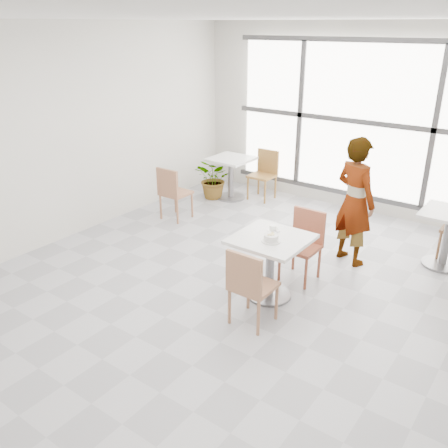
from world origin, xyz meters
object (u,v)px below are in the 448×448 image
Objects in this scene: oatmeal_bowl at (271,238)px; bg_table_left at (231,172)px; chair_near at (249,283)px; chair_far at (304,240)px; person at (355,202)px; bg_table_right at (448,231)px; bg_chair_left_near at (172,190)px; plant_left at (215,179)px; main_table at (270,256)px; bg_chair_left_far at (265,171)px; coffee_cup at (273,228)px.

oatmeal_bowl is 0.28× the size of bg_table_left.
chair_near is 1.16× the size of bg_table_left.
oatmeal_bowl is (-0.04, -0.74, 0.29)m from chair_far.
chair_near is 0.52× the size of person.
bg_table_left is at bearing 0.73° from person.
bg_table_right is 0.86× the size of bg_chair_left_near.
bg_chair_left_near is 1.20× the size of plant_left.
main_table is 3.42m from bg_table_left.
plant_left is at bearing -141.26° from bg_table_left.
bg_table_left is 0.60m from bg_chair_left_far.
bg_table_left is at bearing 134.04° from coffee_cup.
chair_near and chair_far have the same top height.
oatmeal_bowl is at bearing -57.21° from bg_chair_left_far.
chair_far is 1.00× the size of bg_chair_left_far.
bg_chair_left_near reaches higher than coffee_cup.
bg_table_left reaches higher than plant_left.
person is (0.47, 1.24, 0.06)m from coffee_cup.
coffee_cup is at bearing 116.88° from oatmeal_bowl.
person is (0.26, 2.04, 0.34)m from chair_near.
chair_near is 4.14× the size of oatmeal_bowl.
bg_table_left is at bearing -51.81° from chair_near.
chair_near is 3.97m from bg_table_left.
chair_far reaches higher than bg_table_right.
bg_chair_left_far is (-1.99, 3.50, 0.00)m from chair_near.
bg_table_right reaches higher than plant_left.
bg_table_right is at bearing 56.44° from oatmeal_bowl.
bg_chair_left_near reaches higher than main_table.
main_table is at bearing -78.39° from chair_near.
chair_far is 0.89m from person.
bg_chair_left_far is (-1.86, 2.87, -0.02)m from main_table.
chair_far is 1.92m from bg_table_right.
main_table is 0.32m from coffee_cup.
bg_table_right is at bearing -4.34° from plant_left.
oatmeal_bowl is 0.28× the size of bg_table_right.
person is 2.91m from bg_chair_left_near.
bg_table_right is at bearing 45.09° from chair_far.
oatmeal_bowl is 0.30m from coffee_cup.
bg_table_right is 1.03× the size of plant_left.
chair_far is 1.00× the size of bg_chair_left_near.
bg_table_left is (-2.72, 1.08, -0.36)m from person.
chair_near reaches higher than plant_left.
coffee_cup is at bearing 114.96° from main_table.
bg_table_left is at bearing 132.99° from main_table.
chair_far reaches higher than oatmeal_bowl.
bg_table_right is 4.03m from bg_chair_left_near.
coffee_cup is (-0.08, 0.17, 0.26)m from main_table.
oatmeal_bowl is 0.12× the size of person.
chair_far is at bearing 169.97° from bg_chair_left_near.
bg_chair_left_near is (-2.40, 0.93, -0.28)m from coffee_cup.
plant_left is at bearing -86.30° from bg_chair_left_near.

